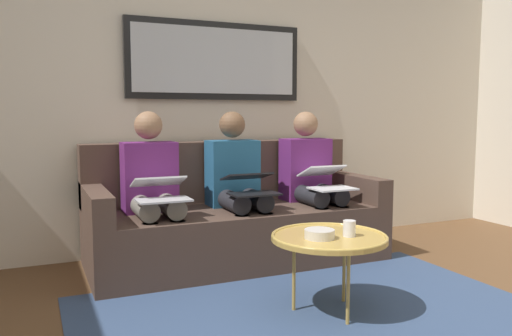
{
  "coord_description": "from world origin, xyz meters",
  "views": [
    {
      "loc": [
        1.41,
        1.5,
        1.12
      ],
      "look_at": [
        0.0,
        -1.7,
        0.75
      ],
      "focal_mm": 35.95,
      "sensor_mm": 36.0,
      "label": 1
    }
  ],
  "objects_px": {
    "cup": "(349,228)",
    "laptop_silver": "(161,189)",
    "person_left": "(311,178)",
    "bowl": "(319,234)",
    "person_right": "(153,187)",
    "person_middle": "(237,182)",
    "couch": "(234,219)",
    "coffee_table": "(329,238)",
    "framed_mirror": "(216,61)",
    "laptop_black": "(250,184)",
    "laptop_white": "(326,178)"
  },
  "relations": [
    {
      "from": "person_left",
      "to": "person_middle",
      "type": "distance_m",
      "value": 0.64
    },
    {
      "from": "person_middle",
      "to": "bowl",
      "type": "bearing_deg",
      "value": 90.7
    },
    {
      "from": "bowl",
      "to": "person_middle",
      "type": "distance_m",
      "value": 1.19
    },
    {
      "from": "bowl",
      "to": "person_right",
      "type": "xyz_separation_m",
      "value": [
        0.65,
        -1.18,
        0.14
      ]
    },
    {
      "from": "person_left",
      "to": "person_right",
      "type": "xyz_separation_m",
      "value": [
        1.28,
        0.0,
        0.0
      ]
    },
    {
      "from": "bowl",
      "to": "laptop_silver",
      "type": "bearing_deg",
      "value": -55.07
    },
    {
      "from": "laptop_black",
      "to": "person_right",
      "type": "height_order",
      "value": "person_right"
    },
    {
      "from": "coffee_table",
      "to": "laptop_black",
      "type": "bearing_deg",
      "value": -84.04
    },
    {
      "from": "coffee_table",
      "to": "laptop_silver",
      "type": "relative_size",
      "value": 1.88
    },
    {
      "from": "person_left",
      "to": "person_right",
      "type": "bearing_deg",
      "value": 0.0
    },
    {
      "from": "person_middle",
      "to": "laptop_silver",
      "type": "relative_size",
      "value": 3.3
    },
    {
      "from": "framed_mirror",
      "to": "person_right",
      "type": "bearing_deg",
      "value": 35.53
    },
    {
      "from": "couch",
      "to": "coffee_table",
      "type": "height_order",
      "value": "couch"
    },
    {
      "from": "framed_mirror",
      "to": "laptop_silver",
      "type": "distance_m",
      "value": 1.32
    },
    {
      "from": "bowl",
      "to": "laptop_black",
      "type": "xyz_separation_m",
      "value": [
        0.01,
        -0.93,
        0.16
      ]
    },
    {
      "from": "person_right",
      "to": "framed_mirror",
      "type": "bearing_deg",
      "value": -144.47
    },
    {
      "from": "cup",
      "to": "laptop_silver",
      "type": "distance_m",
      "value": 1.28
    },
    {
      "from": "laptop_white",
      "to": "laptop_silver",
      "type": "bearing_deg",
      "value": 0.6
    },
    {
      "from": "laptop_silver",
      "to": "person_middle",
      "type": "bearing_deg",
      "value": -159.4
    },
    {
      "from": "cup",
      "to": "person_middle",
      "type": "distance_m",
      "value": 1.23
    },
    {
      "from": "person_left",
      "to": "framed_mirror",
      "type": "bearing_deg",
      "value": -35.53
    },
    {
      "from": "laptop_white",
      "to": "laptop_black",
      "type": "xyz_separation_m",
      "value": [
        0.64,
        0.02,
        -0.0
      ]
    },
    {
      "from": "framed_mirror",
      "to": "coffee_table",
      "type": "relative_size",
      "value": 2.27
    },
    {
      "from": "laptop_black",
      "to": "laptop_silver",
      "type": "bearing_deg",
      "value": -0.41
    },
    {
      "from": "coffee_table",
      "to": "bowl",
      "type": "bearing_deg",
      "value": 19.77
    },
    {
      "from": "laptop_black",
      "to": "person_left",
      "type": "bearing_deg",
      "value": -159.04
    },
    {
      "from": "framed_mirror",
      "to": "person_middle",
      "type": "bearing_deg",
      "value": 90.0
    },
    {
      "from": "coffee_table",
      "to": "bowl",
      "type": "distance_m",
      "value": 0.09
    },
    {
      "from": "laptop_black",
      "to": "couch",
      "type": "bearing_deg",
      "value": -90.0
    },
    {
      "from": "person_left",
      "to": "laptop_black",
      "type": "relative_size",
      "value": 3.34
    },
    {
      "from": "person_middle",
      "to": "laptop_black",
      "type": "relative_size",
      "value": 3.34
    },
    {
      "from": "cup",
      "to": "bowl",
      "type": "distance_m",
      "value": 0.18
    },
    {
      "from": "framed_mirror",
      "to": "person_middle",
      "type": "relative_size",
      "value": 1.3
    },
    {
      "from": "person_middle",
      "to": "laptop_black",
      "type": "bearing_deg",
      "value": 90.0
    },
    {
      "from": "coffee_table",
      "to": "laptop_white",
      "type": "bearing_deg",
      "value": -120.63
    },
    {
      "from": "couch",
      "to": "person_left",
      "type": "height_order",
      "value": "person_left"
    },
    {
      "from": "person_middle",
      "to": "couch",
      "type": "bearing_deg",
      "value": -90.0
    },
    {
      "from": "couch",
      "to": "person_middle",
      "type": "height_order",
      "value": "person_middle"
    },
    {
      "from": "coffee_table",
      "to": "laptop_silver",
      "type": "height_order",
      "value": "laptop_silver"
    },
    {
      "from": "cup",
      "to": "bowl",
      "type": "relative_size",
      "value": 0.54
    },
    {
      "from": "framed_mirror",
      "to": "coffee_table",
      "type": "xyz_separation_m",
      "value": [
        -0.09,
        1.61,
        -1.12
      ]
    },
    {
      "from": "laptop_silver",
      "to": "person_right",
      "type": "bearing_deg",
      "value": -90.0
    },
    {
      "from": "framed_mirror",
      "to": "laptop_silver",
      "type": "relative_size",
      "value": 4.28
    },
    {
      "from": "coffee_table",
      "to": "laptop_black",
      "type": "xyz_separation_m",
      "value": [
        0.09,
        -0.9,
        0.2
      ]
    },
    {
      "from": "coffee_table",
      "to": "person_left",
      "type": "distance_m",
      "value": 1.28
    },
    {
      "from": "person_right",
      "to": "laptop_silver",
      "type": "distance_m",
      "value": 0.24
    },
    {
      "from": "person_left",
      "to": "bowl",
      "type": "bearing_deg",
      "value": 62.02
    },
    {
      "from": "couch",
      "to": "laptop_silver",
      "type": "bearing_deg",
      "value": 25.8
    },
    {
      "from": "coffee_table",
      "to": "person_left",
      "type": "relative_size",
      "value": 0.57
    },
    {
      "from": "bowl",
      "to": "coffee_table",
      "type": "bearing_deg",
      "value": -160.23
    }
  ]
}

